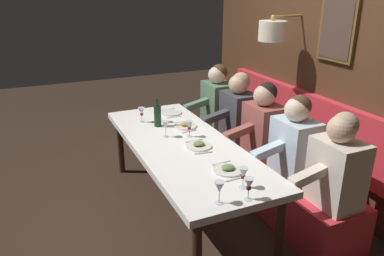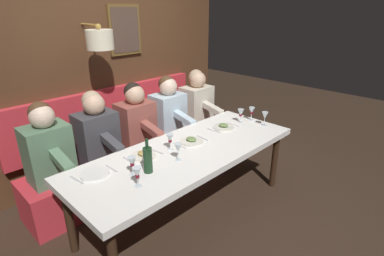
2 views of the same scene
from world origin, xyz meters
name	(u,v)px [view 1 (image 1 of 2)]	position (x,y,z in m)	size (l,w,h in m)	color
ground_plane	(183,210)	(0.00, 0.00, 0.00)	(12.00, 12.00, 0.00)	#332319
dining_table	(183,149)	(0.00, 0.00, 0.67)	(0.90, 2.36, 0.74)	white
banquette_bench	(259,173)	(0.89, 0.00, 0.23)	(0.52, 2.56, 0.45)	red
back_wall_panel	(312,64)	(1.46, 0.00, 1.37)	(0.59, 3.76, 2.90)	#51331E
diner_nearest	(337,164)	(0.88, -1.05, 0.82)	(0.60, 0.40, 0.79)	beige
diner_near	(295,140)	(0.88, -0.53, 0.82)	(0.60, 0.40, 0.79)	silver
diner_middle	(263,123)	(0.88, -0.03, 0.82)	(0.60, 0.40, 0.79)	#934C42
diner_far	(238,110)	(0.88, 0.47, 0.82)	(0.60, 0.40, 0.79)	#3D3D42
diner_farthest	(217,98)	(0.88, 0.97, 0.82)	(0.60, 0.40, 0.79)	#567A5B
place_setting_0	(199,145)	(0.10, -0.15, 0.75)	(0.24, 0.32, 0.05)	silver
place_setting_1	(185,125)	(0.19, 0.39, 0.75)	(0.24, 0.32, 0.05)	silver
place_setting_2	(228,169)	(0.11, -0.67, 0.75)	(0.24, 0.32, 0.05)	silver
place_setting_3	(171,113)	(0.22, 0.86, 0.75)	(0.24, 0.32, 0.01)	white
wine_glass_0	(243,174)	(0.08, -0.95, 0.86)	(0.07, 0.07, 0.16)	silver
wine_glass_1	(142,112)	(-0.18, 0.72, 0.86)	(0.07, 0.07, 0.16)	silver
wine_glass_2	(165,126)	(-0.09, 0.21, 0.86)	(0.07, 0.07, 0.16)	silver
wine_glass_3	(189,126)	(0.12, 0.12, 0.86)	(0.07, 0.07, 0.16)	silver
wine_glass_4	(249,185)	(0.03, -1.10, 0.86)	(0.07, 0.07, 0.16)	silver
wine_glass_5	(219,188)	(-0.18, -1.06, 0.86)	(0.07, 0.07, 0.16)	silver
wine_glass_6	(158,112)	(-0.01, 0.64, 0.86)	(0.07, 0.07, 0.16)	silver
wine_bottle	(158,116)	(-0.06, 0.53, 0.86)	(0.08, 0.08, 0.30)	#19381E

